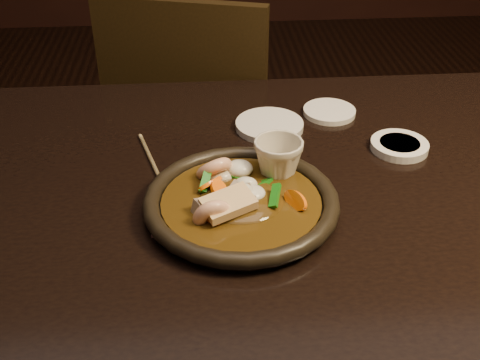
{
  "coord_description": "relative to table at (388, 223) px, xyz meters",
  "views": [
    {
      "loc": [
        -0.32,
        -0.81,
        1.33
      ],
      "look_at": [
        -0.26,
        -0.03,
        0.8
      ],
      "focal_mm": 45.0,
      "sensor_mm": 36.0,
      "label": 1
    }
  ],
  "objects": [
    {
      "name": "stirfry",
      "position": [
        -0.27,
        -0.04,
        0.1
      ],
      "size": [
        0.19,
        0.19,
        0.07
      ],
      "color": "#3C270A",
      "rests_on": "plate"
    },
    {
      "name": "chopsticks",
      "position": [
        -0.41,
        0.09,
        0.08
      ],
      "size": [
        0.07,
        0.24,
        0.01
      ],
      "rotation": [
        0.0,
        0.0,
        0.27
      ],
      "color": "tan",
      "rests_on": "table"
    },
    {
      "name": "soy_dish",
      "position": [
        0.04,
        0.12,
        0.08
      ],
      "size": [
        0.11,
        0.11,
        0.01
      ],
      "primitive_type": "cylinder",
      "color": "silver",
      "rests_on": "table"
    },
    {
      "name": "napkin",
      "position": [
        -0.32,
        -0.03,
        0.08
      ],
      "size": [
        0.17,
        0.17,
        0.0
      ],
      "primitive_type": "cube",
      "rotation": [
        0.0,
        0.0,
        -0.06
      ],
      "color": "#AA696B",
      "rests_on": "table"
    },
    {
      "name": "tea_cup",
      "position": [
        -0.2,
        0.04,
        0.12
      ],
      "size": [
        0.11,
        0.1,
        0.08
      ],
      "primitive_type": "imported",
      "rotation": [
        0.0,
        0.0,
        0.35
      ],
      "color": "beige",
      "rests_on": "table"
    },
    {
      "name": "chair",
      "position": [
        -0.33,
        0.64,
        -0.17
      ],
      "size": [
        0.54,
        0.54,
        0.92
      ],
      "rotation": [
        0.0,
        0.0,
        2.86
      ],
      "color": "black",
      "rests_on": "floor"
    },
    {
      "name": "plate",
      "position": [
        -0.26,
        -0.05,
        0.09
      ],
      "size": [
        0.31,
        0.31,
        0.03
      ],
      "color": "black",
      "rests_on": "table"
    },
    {
      "name": "table",
      "position": [
        0.0,
        0.0,
        0.0
      ],
      "size": [
        1.6,
        0.9,
        0.75
      ],
      "color": "black",
      "rests_on": "floor"
    },
    {
      "name": "saucer_left",
      "position": [
        -0.06,
        0.27,
        0.08
      ],
      "size": [
        0.11,
        0.11,
        0.01
      ],
      "primitive_type": "cylinder",
      "color": "silver",
      "rests_on": "table"
    },
    {
      "name": "saucer_right",
      "position": [
        -0.19,
        0.22,
        0.08
      ],
      "size": [
        0.13,
        0.13,
        0.01
      ],
      "primitive_type": "cylinder",
      "color": "silver",
      "rests_on": "table"
    }
  ]
}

